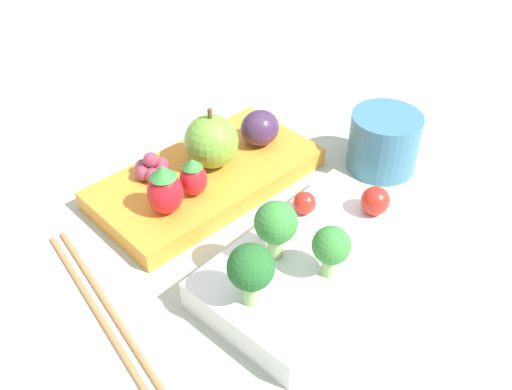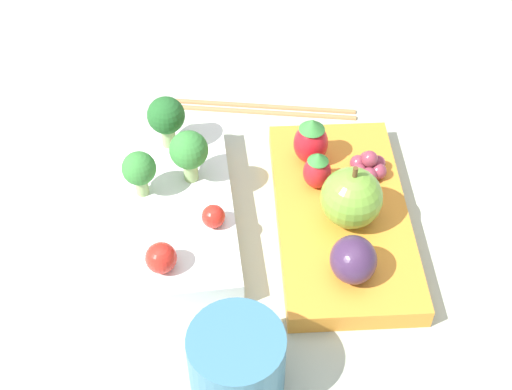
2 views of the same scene
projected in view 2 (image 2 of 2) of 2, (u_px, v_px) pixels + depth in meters
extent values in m
plane|color=#ADB7A3|center=(255.00, 214.00, 0.67)|extent=(4.00, 4.00, 0.00)
cube|color=white|center=(170.00, 211.00, 0.65)|extent=(0.22, 0.14, 0.03)
cube|color=orange|center=(341.00, 216.00, 0.65)|extent=(0.24, 0.13, 0.02)
cylinder|color=#93B770|center=(191.00, 170.00, 0.65)|extent=(0.01, 0.01, 0.02)
sphere|color=#388438|center=(189.00, 150.00, 0.63)|extent=(0.04, 0.04, 0.04)
cylinder|color=#93B770|center=(142.00, 184.00, 0.64)|extent=(0.01, 0.01, 0.02)
sphere|color=#388438|center=(139.00, 167.00, 0.63)|extent=(0.03, 0.03, 0.03)
cylinder|color=#93B770|center=(169.00, 136.00, 0.68)|extent=(0.01, 0.01, 0.02)
sphere|color=#236028|center=(166.00, 115.00, 0.66)|extent=(0.04, 0.04, 0.04)
sphere|color=red|center=(213.00, 216.00, 0.61)|extent=(0.02, 0.02, 0.02)
sphere|color=red|center=(161.00, 258.00, 0.58)|extent=(0.03, 0.03, 0.03)
sphere|color=#70A838|center=(351.00, 198.00, 0.62)|extent=(0.05, 0.05, 0.05)
cylinder|color=brown|center=(355.00, 173.00, 0.59)|extent=(0.00, 0.00, 0.01)
ellipsoid|color=red|center=(317.00, 172.00, 0.65)|extent=(0.03, 0.03, 0.03)
cone|color=#388438|center=(318.00, 157.00, 0.64)|extent=(0.02, 0.02, 0.01)
ellipsoid|color=red|center=(311.00, 143.00, 0.67)|extent=(0.03, 0.03, 0.04)
cone|color=#388438|center=(312.00, 124.00, 0.65)|extent=(0.02, 0.02, 0.01)
ellipsoid|color=#42284C|center=(353.00, 260.00, 0.58)|extent=(0.04, 0.04, 0.04)
sphere|color=#93384C|center=(367.00, 159.00, 0.68)|extent=(0.02, 0.02, 0.02)
sphere|color=#93384C|center=(358.00, 163.00, 0.67)|extent=(0.02, 0.02, 0.02)
sphere|color=#93384C|center=(359.00, 171.00, 0.67)|extent=(0.02, 0.02, 0.02)
sphere|color=#93384C|center=(369.00, 175.00, 0.66)|extent=(0.02, 0.02, 0.02)
sphere|color=#93384C|center=(378.00, 171.00, 0.67)|extent=(0.02, 0.02, 0.02)
sphere|color=#93384C|center=(377.00, 163.00, 0.67)|extent=(0.02, 0.02, 0.02)
sphere|color=#93384C|center=(370.00, 159.00, 0.66)|extent=(0.02, 0.02, 0.02)
cylinder|color=teal|center=(237.00, 362.00, 0.53)|extent=(0.07, 0.07, 0.06)
cylinder|color=#A37547|center=(261.00, 104.00, 0.77)|extent=(0.02, 0.21, 0.01)
cylinder|color=#A37547|center=(260.00, 110.00, 0.76)|extent=(0.02, 0.21, 0.01)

